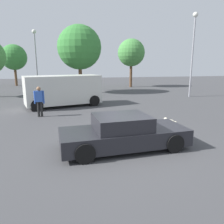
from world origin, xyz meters
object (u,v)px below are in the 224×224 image
object	(u,v)px
van_white	(63,90)
light_post_near	(193,42)
light_post_mid	(35,50)
pedestrian	(39,99)
sedan_foreground	(123,133)
dog	(170,122)

from	to	relation	value
van_white	light_post_near	bearing A→B (deg)	-4.24
light_post_near	light_post_mid	size ratio (longest dim) A/B	1.13
pedestrian	sedan_foreground	bearing A→B (deg)	33.31
dog	pedestrian	distance (m)	7.21
sedan_foreground	pedestrian	world-z (taller)	pedestrian
van_white	light_post_near	xyz separation A→B (m)	(11.25, 2.10, 3.67)
dog	light_post_near	distance (m)	11.60
van_white	light_post_mid	bearing A→B (deg)	91.77
pedestrian	light_post_mid	bearing A→B (deg)	-171.30
sedan_foreground	dog	distance (m)	3.58
pedestrian	light_post_near	world-z (taller)	light_post_near
dog	van_white	size ratio (longest dim) A/B	0.11
sedan_foreground	light_post_near	xyz separation A→B (m)	(9.20, 10.70, 4.27)
light_post_near	light_post_mid	world-z (taller)	light_post_near
light_post_near	sedan_foreground	bearing A→B (deg)	-130.70
sedan_foreground	light_post_mid	xyz separation A→B (m)	(-4.73, 17.59, 3.78)
light_post_mid	light_post_near	bearing A→B (deg)	-26.33
van_white	light_post_near	distance (m)	12.02
light_post_mid	dog	bearing A→B (deg)	-63.83
light_post_near	dog	bearing A→B (deg)	-126.42
pedestrian	light_post_near	bearing A→B (deg)	114.22
dog	light_post_mid	bearing A→B (deg)	-5.78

